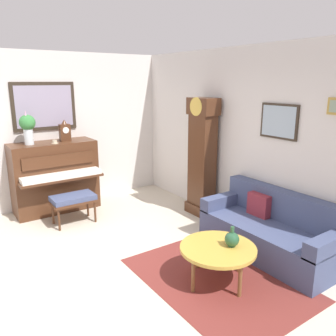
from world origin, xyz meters
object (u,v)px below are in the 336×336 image
Objects in this scene: piano at (55,176)px; mantel_clock at (65,131)px; teacup at (55,142)px; grandfather_clock at (202,160)px; flower_vase at (28,126)px; piano_bench at (73,200)px; green_jug at (232,239)px; coffee_table at (218,249)px; couch at (271,231)px.

mantel_clock is (0.00, 0.23, 0.79)m from piano.
mantel_clock is at bearing 120.62° from teacup.
mantel_clock is at bearing -131.67° from grandfather_clock.
piano_bench is at bearing 28.94° from flower_vase.
teacup reaches higher than green_jug.
grandfather_clock is at bearing 66.98° from piano_bench.
piano_bench is at bearing -163.24° from coffee_table.
grandfather_clock is 1.77m from couch.
grandfather_clock is at bearing 145.11° from coffee_table.
couch is at bearing 30.28° from piano.
couch is (2.49, 1.86, -0.09)m from piano_bench.
coffee_table is 3.44m from teacup.
flower_vase is (0.00, -0.38, 0.93)m from piano.
piano is at bearing 90.35° from flower_vase.
green_jug is (3.44, 0.73, -0.89)m from mantel_clock.
couch is at bearing 36.76° from piano_bench.
piano_bench is 6.03× the size of teacup.
grandfather_clock is 2.31× the size of coffee_table.
piano reaches higher than coffee_table.
teacup is (0.14, 0.00, 0.64)m from piano.
coffee_table is (3.37, 0.82, -0.22)m from piano.
coffee_table is at bearing 14.26° from teacup.
mantel_clock reaches higher than piano_bench.
teacup is at bearing -176.61° from piano_bench.
piano_bench is 1.84× the size of mantel_clock.
grandfather_clock reaches higher than flower_vase.
teacup is at bearing 70.57° from flower_vase.
flower_vase is 0.50m from teacup.
green_jug is at bearing -30.60° from grandfather_clock.
teacup reaches higher than piano_bench.
green_jug is at bearing 21.38° from flower_vase.
coffee_table is at bearing 19.71° from flower_vase.
grandfather_clock is 3.50× the size of flower_vase.
couch is 3.77m from teacup.
grandfather_clock reaches higher than piano_bench.
flower_vase is at bearing -89.65° from piano.
teacup is (-3.11, -1.89, 0.96)m from couch.
teacup is (-0.63, -0.04, 0.87)m from piano_bench.
flower_vase reaches higher than mantel_clock.
piano is 0.76× the size of couch.
grandfather_clock reaches higher than couch.
teacup is at bearing -165.74° from coffee_table.
mantel_clock is 0.66× the size of flower_vase.
couch is (3.25, 1.90, -0.32)m from piano.
teacup is (-3.23, -0.82, 0.86)m from coffee_table.
coffee_table is (1.75, -1.22, -0.55)m from grandfather_clock.
couch is 3.82m from mantel_clock.
piano is 2.63m from grandfather_clock.
piano_bench is 0.34× the size of grandfather_clock.
piano is 0.82m from mantel_clock.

